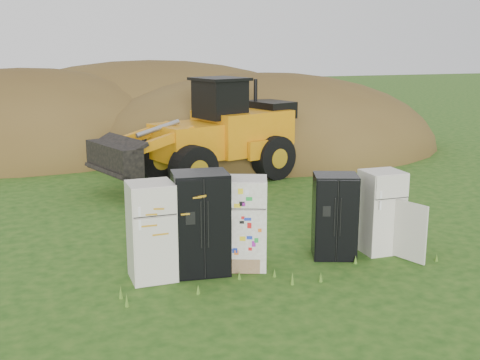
{
  "coord_description": "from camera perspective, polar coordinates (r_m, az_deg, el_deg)",
  "views": [
    {
      "loc": [
        -4.27,
        -10.63,
        4.37
      ],
      "look_at": [
        -0.04,
        2.0,
        1.3
      ],
      "focal_mm": 45.0,
      "sensor_mm": 36.0,
      "label": 1
    }
  ],
  "objects": [
    {
      "name": "fridge_leftmost",
      "position": [
        11.34,
        -8.4,
        -4.82
      ],
      "size": [
        0.84,
        0.81,
        1.86
      ],
      "primitive_type": null,
      "rotation": [
        0.0,
        0.0,
        0.02
      ],
      "color": "beige",
      "rests_on": "ground"
    },
    {
      "name": "dirt_mound_right",
      "position": [
        25.21,
        2.24,
        3.01
      ],
      "size": [
        15.17,
        11.12,
        6.28
      ],
      "primitive_type": "ellipsoid",
      "color": "#4D3818",
      "rests_on": "ground"
    },
    {
      "name": "fridge_black_right",
      "position": [
        12.53,
        8.97,
        -3.38
      ],
      "size": [
        1.06,
        0.98,
        1.74
      ],
      "primitive_type": null,
      "rotation": [
        0.0,
        0.0,
        -0.34
      ],
      "color": "black",
      "rests_on": "ground"
    },
    {
      "name": "ground",
      "position": [
        12.26,
        3.19,
        -7.91
      ],
      "size": [
        120.0,
        120.0,
        0.0
      ],
      "primitive_type": "plane",
      "color": "#1B4512",
      "rests_on": "ground"
    },
    {
      "name": "dirt_mound_back",
      "position": [
        28.78,
        -8.38,
        4.13
      ],
      "size": [
        18.36,
        12.24,
        7.08
      ],
      "primitive_type": "ellipsoid",
      "color": "#4D3818",
      "rests_on": "ground"
    },
    {
      "name": "fridge_black_side",
      "position": [
        11.53,
        -3.74,
        -4.08
      ],
      "size": [
        1.11,
        0.91,
        1.98
      ],
      "primitive_type": null,
      "rotation": [
        0.0,
        0.0,
        -0.1
      ],
      "color": "black",
      "rests_on": "ground"
    },
    {
      "name": "wheel_loader",
      "position": [
        18.86,
        -3.92,
        4.63
      ],
      "size": [
        7.28,
        4.81,
        3.27
      ],
      "primitive_type": null,
      "rotation": [
        0.0,
        0.0,
        0.34
      ],
      "color": "orange",
      "rests_on": "ground"
    },
    {
      "name": "fridge_open_door",
      "position": [
        13.01,
        13.23,
        -2.94
      ],
      "size": [
        0.8,
        0.73,
        1.75
      ],
      "primitive_type": null,
      "rotation": [
        0.0,
        0.0,
        -0.0
      ],
      "color": "beige",
      "rests_on": "ground"
    },
    {
      "name": "dirt_mound_left",
      "position": [
        26.32,
        -19.63,
        2.69
      ],
      "size": [
        14.39,
        10.79,
        6.7
      ],
      "primitive_type": "ellipsoid",
      "color": "#4D3818",
      "rests_on": "ground"
    },
    {
      "name": "fridge_sticker",
      "position": [
        11.79,
        0.57,
        -4.11
      ],
      "size": [
        1.01,
        0.98,
        1.81
      ],
      "primitive_type": null,
      "rotation": [
        0.0,
        0.0,
        -0.35
      ],
      "color": "white",
      "rests_on": "ground"
    }
  ]
}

